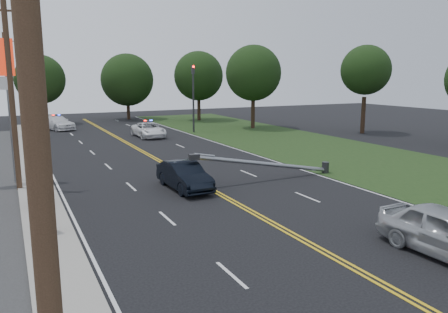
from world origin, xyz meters
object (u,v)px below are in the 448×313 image
crashed_sedan (184,176)px  emergency_a (149,130)px  fallen_streetlight (273,164)px  emergency_b (57,123)px  bystander_a (46,211)px  utility_pole_near (38,164)px  utility_pole_far (8,85)px  bystander_c (35,188)px  bystander_b (38,187)px  utility_pole_mid (11,94)px  bystander_d (38,189)px  traffic_signal (193,93)px

crashed_sedan → emergency_a: 20.75m
fallen_streetlight → crashed_sedan: bearing=177.3°
emergency_b → bystander_a: bystander_a is taller
utility_pole_near → emergency_a: size_ratio=1.96×
fallen_streetlight → utility_pole_far: (-13.39, 26.00, 4.17)m
utility_pole_near → bystander_c: utility_pole_near is taller
utility_pole_near → bystander_a: size_ratio=5.78×
emergency_b → bystander_b: 30.59m
utility_pole_mid → fallen_streetlight: bearing=-16.6°
utility_pole_far → crashed_sedan: utility_pole_far is taller
bystander_a → bystander_c: bearing=5.6°
utility_pole_near → utility_pole_far: bearing=90.0°
bystander_c → emergency_b: bearing=-5.6°
emergency_a → bystander_c: bystander_c is taller
bystander_a → utility_pole_near: bearing=179.7°
fallen_streetlight → utility_pole_mid: size_ratio=0.94×
utility_pole_near → utility_pole_mid: same height
utility_pole_mid → utility_pole_far: (0.00, 22.00, 0.00)m
utility_pole_mid → bystander_b: bearing=-78.1°
emergency_a → utility_pole_near: bearing=-109.6°
bystander_b → bystander_d: 0.50m
bystander_b → crashed_sedan: bearing=-99.6°
crashed_sedan → bystander_a: (-7.20, -4.14, 0.24)m
bystander_a → bystander_b: size_ratio=1.11×
utility_pole_mid → bystander_a: bearing=-84.5°
emergency_a → emergency_b: bearing=124.7°
crashed_sedan → fallen_streetlight: bearing=-4.7°
traffic_signal → emergency_b: bearing=145.4°
emergency_a → emergency_b: (-7.50, 10.32, 0.07)m
fallen_streetlight → utility_pole_mid: 14.58m
utility_pole_mid → bystander_d: bearing=-79.9°
bystander_a → fallen_streetlight: bearing=-69.6°
traffic_signal → utility_pole_far: (-17.50, 4.00, 0.88)m
bystander_a → bystander_d: 3.96m
traffic_signal → utility_pole_near: bearing=-114.7°
bystander_a → bystander_d: size_ratio=1.09×
bystander_a → emergency_a: bearing=-21.6°
utility_pole_mid → utility_pole_far: same height
traffic_signal → bystander_b: 27.42m
fallen_streetlight → emergency_a: bearing=93.6°
emergency_a → bystander_c: (-11.49, -20.55, 0.28)m
traffic_signal → bystander_a: size_ratio=4.07×
bystander_a → bystander_b: bearing=3.7°
emergency_b → utility_pole_near: bearing=-118.1°
utility_pole_mid → crashed_sedan: 9.81m
emergency_a → bystander_d: bearing=-120.3°
fallen_streetlight → bystander_d: (-12.69, 0.07, -0.00)m
crashed_sedan → bystander_b: bearing=175.5°
traffic_signal → fallen_streetlight: 22.62m
utility_pole_near → crashed_sedan: (7.96, 16.25, -4.34)m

